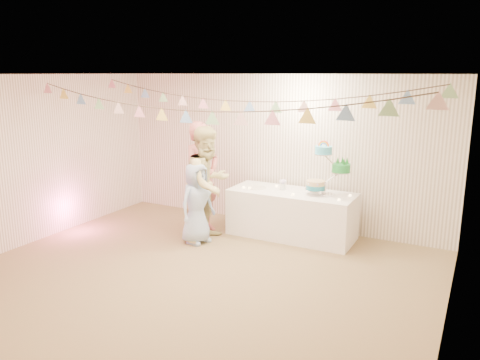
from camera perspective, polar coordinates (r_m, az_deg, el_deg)
The scene contains 25 objects.
floor at distance 6.36m, azimuth -5.06°, elevation -11.41°, with size 6.00×6.00×0.00m, color olive.
ceiling at distance 5.80m, azimuth -5.58°, elevation 12.71°, with size 6.00×6.00×0.00m, color white.
back_wall at distance 8.12m, azimuth 4.35°, elevation 3.56°, with size 6.00×6.00×0.00m, color white.
front_wall at distance 4.16m, azimuth -24.48°, elevation -6.72°, with size 6.00×6.00×0.00m, color white.
left_wall at distance 7.96m, azimuth -23.75°, elevation 2.31°, with size 5.00×5.00×0.00m, color white.
right_wall at distance 5.03m, azimuth 24.79°, elevation -3.47°, with size 5.00×5.00×0.00m, color white.
table at distance 7.66m, azimuth 6.30°, elevation -4.15°, with size 2.02×0.81×0.76m, color white.
cake_stand at distance 7.34m, azimuth 10.59°, elevation 1.16°, with size 0.71×0.42×0.79m, color silver, non-canonical shape.
cake_bottom at distance 7.39m, azimuth 9.24°, elevation -1.17°, with size 0.31×0.31×0.15m, color teal, non-canonical shape.
cake_middle at distance 7.38m, azimuth 12.11°, elevation 0.83°, with size 0.27×0.27×0.22m, color #1E8B37, non-canonical shape.
cake_top_tier at distance 7.28m, azimuth 10.14°, elevation 2.92°, with size 0.25×0.25×0.19m, color #49C4E8, non-canonical shape.
platter at distance 7.74m, azimuth 2.08°, elevation -0.96°, with size 0.31×0.31×0.02m, color white.
posy at distance 7.65m, azimuth 5.24°, elevation -0.60°, with size 0.15×0.15×0.17m, color white, non-canonical shape.
person_adult_a at distance 7.75m, azimuth -4.68°, elevation 0.30°, with size 0.68×0.44×1.86m, color #BE6863.
person_adult_b at distance 7.38m, azimuth -3.90°, elevation -0.46°, with size 0.88×0.69×1.82m, color #D1C680.
person_child at distance 7.30m, azimuth -5.30°, elevation -2.81°, with size 0.63×0.41×1.28m, color #9FBDE2.
bunting_back at distance 6.75m, azimuth -0.32°, elevation 10.67°, with size 5.60×1.10×0.40m, color pink, non-canonical shape.
bunting_front at distance 5.64m, azimuth -6.64°, elevation 9.83°, with size 5.60×0.90×0.36m, color #72A5E5, non-canonical shape.
tealight_0 at distance 7.74m, azimuth 0.44°, elevation -0.87°, with size 0.04×0.04×0.03m, color #FFD88C.
tealight_1 at distance 7.84m, azimuth 4.47°, elevation -0.72°, with size 0.04×0.04×0.03m, color #FFD88C.
tealight_2 at distance 7.32m, azimuth 6.47°, elevation -1.76°, with size 0.04×0.04×0.03m, color #FFD88C.
tealight_3 at distance 7.64m, azimuth 9.42°, elevation -1.23°, with size 0.04×0.04×0.03m, color #FFD88C.
tealight_4 at distance 7.14m, azimuth 11.98°, elevation -2.35°, with size 0.04×0.04×0.03m, color #FFD88C.
tealight_5 at distance 7.42m, azimuth 13.27°, elevation -1.82°, with size 0.04×0.04×0.03m, color #FFD88C.
tealight_6 at distance 7.68m, azimuth 1.18°, elevation -0.98°, with size 0.04×0.04×0.03m, color #FFD88C.
Camera 1 is at (3.17, -4.85, 2.62)m, focal length 35.00 mm.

